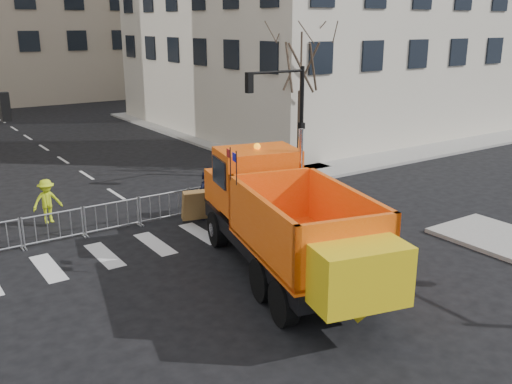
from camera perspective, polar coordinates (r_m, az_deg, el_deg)
ground at (r=16.16m, az=1.86°, el=-10.33°), size 120.00×120.00×0.00m
sidewalk_back at (r=23.02m, az=-10.71°, el=-2.08°), size 64.00×5.00×0.15m
traffic_light_right at (r=27.53m, az=4.57°, el=6.83°), size 0.18×0.18×5.40m
crowd_barriers at (r=21.81m, az=-11.62°, el=-1.87°), size 12.60×0.60×1.10m
street_tree at (r=28.58m, az=4.46°, el=9.31°), size 3.00×3.00×7.50m
plow_truck at (r=16.63m, az=2.95°, el=-2.64°), size 5.31×11.08×4.16m
cop_a at (r=22.01m, az=-5.11°, el=-0.32°), size 0.83×0.73×1.91m
cop_b at (r=21.37m, az=-3.32°, el=-1.14°), size 0.86×0.69×1.66m
cop_c at (r=22.29m, az=-4.66°, el=0.03°), size 1.13×1.21×2.00m
worker at (r=22.46m, az=-20.16°, el=-0.87°), size 1.10×0.66×1.66m
newspaper_box at (r=25.41m, az=-1.52°, el=1.44°), size 0.56×0.52×1.10m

